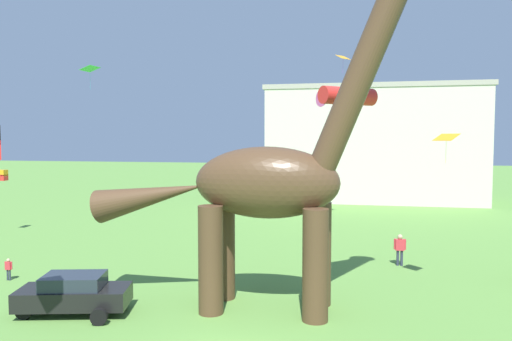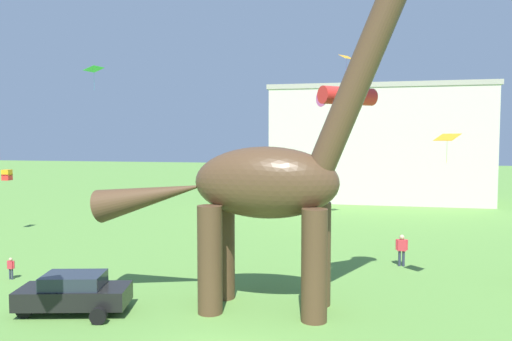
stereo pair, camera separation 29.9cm
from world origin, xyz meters
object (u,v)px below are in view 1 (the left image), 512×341
person_photographer (9,267)px  kite_far_right (90,69)px  person_strolling_adult (400,247)px  dinosaur_sculpture (265,182)px  kite_high_left (343,97)px  kite_trailing (2,175)px  parked_sedan_left (74,293)px  kite_mid_center (446,137)px  kite_near_high (343,57)px

person_photographer → kite_far_right: size_ratio=0.58×
person_strolling_adult → kite_far_right: bearing=-42.9°
dinosaur_sculpture → kite_high_left: bearing=42.0°
person_strolling_adult → kite_trailing: size_ratio=2.21×
person_photographer → person_strolling_adult: person_strolling_adult is taller
parked_sedan_left → person_photographer: 6.62m
person_strolling_adult → kite_far_right: kite_far_right is taller
dinosaur_sculpture → person_strolling_adult: 10.75m
kite_mid_center → kite_trailing: bearing=163.3°
dinosaur_sculpture → person_strolling_adult: dinosaur_sculpture is taller
kite_high_left → kite_far_right: bearing=143.8°
parked_sedan_left → kite_far_right: kite_far_right is taller
kite_high_left → kite_near_high: bearing=91.7°
dinosaur_sculpture → person_photographer: 13.63m
parked_sedan_left → kite_trailing: kite_trailing is taller
kite_near_high → person_strolling_adult: bearing=-73.4°
kite_far_right → dinosaur_sculpture: bearing=-44.1°
kite_trailing → kite_high_left: 26.46m
kite_near_high → kite_mid_center: (4.84, -16.53, -6.15)m
parked_sedan_left → kite_mid_center: (14.45, 5.14, 6.07)m
parked_sedan_left → dinosaur_sculpture: bearing=2.5°
person_photographer → parked_sedan_left: bearing=8.3°
kite_trailing → person_photographer: bearing=-50.5°
kite_far_right → kite_high_left: size_ratio=0.68×
kite_mid_center → kite_near_high: bearing=106.3°
kite_trailing → kite_far_right: (4.20, 4.90, 8.08)m
person_strolling_adult → kite_near_high: size_ratio=1.20×
dinosaur_sculpture → parked_sedan_left: dinosaur_sculpture is taller
dinosaur_sculpture → kite_trailing: (-21.24, 11.61, -0.88)m
kite_trailing → kite_near_high: bearing=18.6°
kite_near_high → kite_trailing: size_ratio=1.84×
dinosaur_sculpture → kite_trailing: 24.22m
dinosaur_sculpture → kite_far_right: size_ratio=7.72×
kite_near_high → kite_high_left: (0.54, -17.72, -4.46)m
dinosaur_sculpture → kite_mid_center: 8.10m
dinosaur_sculpture → kite_high_left: (2.97, 1.88, 3.48)m
dinosaur_sculpture → kite_near_high: size_ratio=9.93×
parked_sedan_left → kite_mid_center: kite_mid_center is taller
parked_sedan_left → kite_trailing: 19.92m
kite_far_right → kite_high_left: bearing=-36.2°
kite_mid_center → person_photographer: bearing=-175.2°
kite_near_high → kite_high_left: kite_near_high is taller
person_photographer → kite_mid_center: 21.10m
person_photographer → kite_high_left: (15.79, 0.49, 7.93)m
parked_sedan_left → kite_high_left: 13.38m
person_photographer → person_strolling_adult: 19.85m
dinosaur_sculpture → person_photographer: (-12.81, 1.39, -4.44)m
kite_trailing → kite_high_left: size_ratio=0.29×
person_strolling_adult → kite_near_high: 17.03m
kite_far_right → person_photographer: bearing=-74.4°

